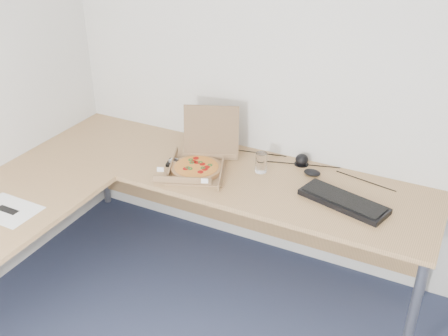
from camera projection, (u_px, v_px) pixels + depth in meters
The scene contains 11 objects.
room_shell at pixel (168, 257), 1.64m from camera, with size 3.50×3.50×2.50m, color silver, non-canonical shape.
desk at pixel (140, 196), 2.99m from camera, with size 2.50×2.20×0.73m.
pizza_box at pixel (198, 164), 3.16m from camera, with size 0.34×0.39×0.34m.
drinking_glass at pixel (261, 162), 3.14m from camera, with size 0.07×0.07×0.12m, color white.
keyboard at pixel (343, 201), 2.85m from camera, with size 0.48×0.17×0.03m, color black.
mouse at pixel (312, 173), 3.12m from camera, with size 0.10×0.07×0.04m, color black.
wallet at pixel (176, 163), 3.24m from camera, with size 0.11×0.09×0.02m, color black.
phone at pixel (176, 162), 3.22m from camera, with size 0.09×0.05×0.02m, color #B2B5BA.
paper_sheet at pixel (7, 210), 2.81m from camera, with size 0.33×0.23×0.00m, color white.
dome_speaker at pixel (302, 159), 3.23m from camera, with size 0.09×0.09×0.07m, color black.
cable_bundle at pixel (298, 164), 3.25m from camera, with size 0.56×0.04×0.01m, color black, non-canonical shape.
Camera 1 is at (0.74, -1.08, 2.29)m, focal length 42.58 mm.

